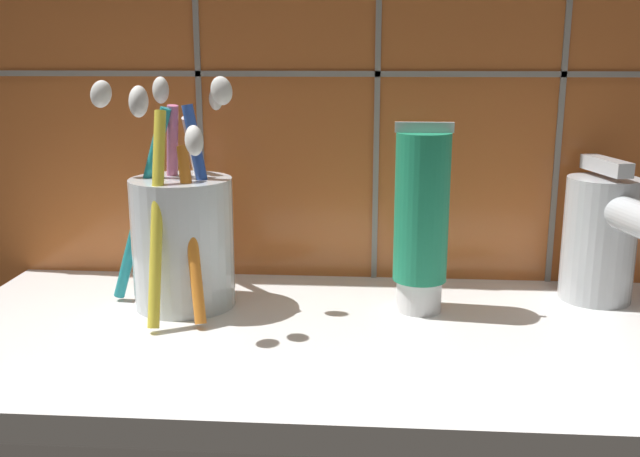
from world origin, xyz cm
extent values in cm
cube|color=white|center=(0.00, 0.00, 1.00)|extent=(63.75, 28.29, 2.00)
cube|color=gray|center=(0.00, 13.55, 20.62)|extent=(73.75, 0.24, 0.50)
cylinder|color=silver|center=(-14.07, 5.07, 7.30)|extent=(8.25, 8.25, 10.61)
cylinder|color=blue|center=(-11.90, 4.81, 10.43)|extent=(3.61, 1.26, 16.21)
ellipsoid|color=white|center=(-10.40, 4.65, 19.55)|extent=(2.15, 1.50, 2.45)
cylinder|color=white|center=(-13.34, 10.20, 9.85)|extent=(1.90, 7.49, 15.27)
ellipsoid|color=white|center=(-12.84, 13.92, 18.31)|extent=(1.62, 2.59, 2.70)
cylinder|color=pink|center=(-15.33, 6.84, 10.37)|extent=(2.72, 3.35, 16.08)
ellipsoid|color=white|center=(-16.17, 8.04, 19.42)|extent=(2.22, 2.40, 2.44)
cylinder|color=teal|center=(-17.46, 5.37, 10.28)|extent=(5.88, 1.30, 16.04)
ellipsoid|color=white|center=(-20.27, 5.57, 19.21)|extent=(2.36, 1.45, 2.61)
cylinder|color=yellow|center=(-14.91, 1.09, 10.23)|extent=(1.07, 6.00, 15.94)
ellipsoid|color=white|center=(-14.82, -1.81, 19.11)|extent=(1.36, 2.33, 2.62)
cylinder|color=orange|center=(-12.51, 1.85, 8.85)|extent=(3.17, 5.56, 13.22)
ellipsoid|color=white|center=(-11.34, -0.72, 16.34)|extent=(2.16, 2.68, 2.65)
cylinder|color=white|center=(5.20, 5.07, 3.30)|extent=(3.66, 3.66, 2.60)
cylinder|color=#1E8C60|center=(5.20, 5.07, 10.51)|extent=(4.31, 4.31, 11.83)
cube|color=silver|center=(5.20, 5.07, 16.82)|extent=(4.52, 0.36, 0.80)
cylinder|color=silver|center=(20.31, 8.95, 7.22)|extent=(5.94, 5.94, 10.43)
cylinder|color=silver|center=(21.16, 5.05, 10.14)|extent=(4.31, 8.37, 2.67)
cube|color=silver|center=(20.31, 8.95, 13.43)|extent=(2.65, 6.16, 1.20)
camera|label=1|loc=(1.19, -50.27, 22.15)|focal=40.00mm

